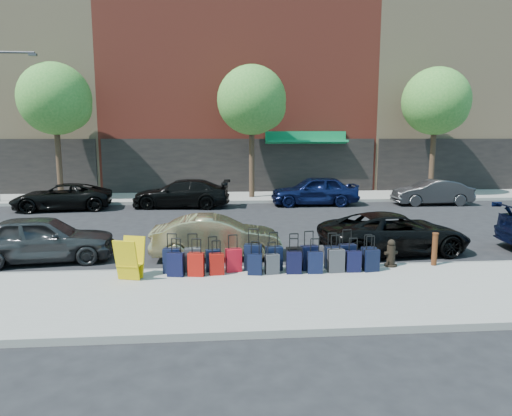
{
  "coord_description": "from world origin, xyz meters",
  "views": [
    {
      "loc": [
        -1.36,
        -16.1,
        3.57
      ],
      "look_at": [
        -0.16,
        -1.5,
        1.25
      ],
      "focal_mm": 32.0,
      "sensor_mm": 36.0,
      "label": 1
    }
  ],
  "objects": [
    {
      "name": "fire_hydrant",
      "position": [
        3.16,
        -4.72,
        0.48
      ],
      "size": [
        0.37,
        0.33,
        0.73
      ],
      "rotation": [
        0.0,
        0.0,
        0.21
      ],
      "color": "black",
      "rests_on": "sidewalk_near"
    },
    {
      "name": "car_far_1",
      "position": [
        -3.25,
        6.88,
        0.7
      ],
      "size": [
        5.03,
        2.44,
        1.41
      ],
      "primitive_type": "imported",
      "rotation": [
        0.0,
        0.0,
        -1.67
      ],
      "color": "black",
      "rests_on": "ground"
    },
    {
      "name": "suitcase_front_3",
      "position": [
        -1.01,
        -4.85,
        0.45
      ],
      "size": [
        0.43,
        0.29,
        0.95
      ],
      "rotation": [
        0.0,
        0.0,
        0.2
      ],
      "color": "#B10B1A",
      "rests_on": "sidewalk_near"
    },
    {
      "name": "curb_far",
      "position": [
        0.0,
        7.98,
        0.07
      ],
      "size": [
        60.0,
        0.08,
        0.15
      ],
      "primitive_type": "cube",
      "color": "gray",
      "rests_on": "ground"
    },
    {
      "name": "car_far_3",
      "position": [
        9.74,
        6.69,
        0.66
      ],
      "size": [
        4.01,
        1.44,
        1.32
      ],
      "primitive_type": "imported",
      "rotation": [
        0.0,
        0.0,
        -1.58
      ],
      "color": "#2F2F31",
      "rests_on": "ground"
    },
    {
      "name": "tree_left",
      "position": [
        -9.86,
        9.5,
        5.41
      ],
      "size": [
        3.8,
        3.8,
        7.27
      ],
      "color": "black",
      "rests_on": "sidewalk_far"
    },
    {
      "name": "suitcase_front_10",
      "position": [
        2.53,
        -4.8,
        0.43
      ],
      "size": [
        0.39,
        0.25,
        0.88
      ],
      "rotation": [
        0.0,
        0.0,
        0.14
      ],
      "color": "black",
      "rests_on": "sidewalk_near"
    },
    {
      "name": "sidewalk_near",
      "position": [
        0.0,
        -6.5,
        0.07
      ],
      "size": [
        60.0,
        4.0,
        0.15
      ],
      "primitive_type": "cube",
      "color": "gray",
      "rests_on": "ground"
    },
    {
      "name": "building_left",
      "position": [
        -16.0,
        17.98,
        7.98
      ],
      "size": [
        15.0,
        12.12,
        16.0
      ],
      "color": "#9F8461",
      "rests_on": "ground"
    },
    {
      "name": "display_rack",
      "position": [
        -3.51,
        -5.27,
        0.64
      ],
      "size": [
        0.71,
        0.75,
        1.0
      ],
      "rotation": [
        0.0,
        0.0,
        -0.28
      ],
      "color": "gold",
      "rests_on": "sidewalk_near"
    },
    {
      "name": "building_right",
      "position": [
        16.0,
        17.99,
        8.98
      ],
      "size": [
        15.0,
        12.12,
        18.0
      ],
      "color": "#9F8461",
      "rests_on": "ground"
    },
    {
      "name": "suitcase_front_5",
      "position": [
        0.03,
        -4.84,
        0.46
      ],
      "size": [
        0.45,
        0.3,
        1.0
      ],
      "rotation": [
        0.0,
        0.0,
        0.19
      ],
      "color": "black",
      "rests_on": "sidewalk_near"
    },
    {
      "name": "bollard",
      "position": [
        4.35,
        -4.72,
        0.6
      ],
      "size": [
        0.16,
        0.16,
        0.88
      ],
      "color": "#38190C",
      "rests_on": "sidewalk_near"
    },
    {
      "name": "suitcase_back_6",
      "position": [
        0.49,
        -5.14,
        0.43
      ],
      "size": [
        0.39,
        0.24,
        0.9
      ],
      "rotation": [
        0.0,
        0.0,
        -0.07
      ],
      "color": "black",
      "rests_on": "sidewalk_near"
    },
    {
      "name": "suitcase_back_10",
      "position": [
        2.49,
        -5.11,
        0.43
      ],
      "size": [
        0.41,
        0.28,
        0.91
      ],
      "rotation": [
        0.0,
        0.0,
        0.15
      ],
      "color": "black",
      "rests_on": "sidewalk_near"
    },
    {
      "name": "curb_near",
      "position": [
        0.0,
        -4.48,
        0.07
      ],
      "size": [
        60.0,
        0.08,
        0.15
      ],
      "primitive_type": "cube",
      "color": "gray",
      "rests_on": "ground"
    },
    {
      "name": "suitcase_back_9",
      "position": [
        2.03,
        -5.12,
        0.42
      ],
      "size": [
        0.37,
        0.22,
        0.87
      ],
      "rotation": [
        0.0,
        0.0,
        -0.02
      ],
      "color": "black",
      "rests_on": "sidewalk_near"
    },
    {
      "name": "car_far_0",
      "position": [
        -8.97,
        6.53,
        0.64
      ],
      "size": [
        4.87,
        2.7,
        1.29
      ],
      "primitive_type": "imported",
      "rotation": [
        0.0,
        0.0,
        -1.44
      ],
      "color": "black",
      "rests_on": "ground"
    },
    {
      "name": "tree_right",
      "position": [
        11.14,
        9.5,
        5.41
      ],
      "size": [
        3.8,
        3.8,
        7.27
      ],
      "color": "black",
      "rests_on": "sidewalk_far"
    },
    {
      "name": "car_near_1",
      "position": [
        -1.45,
        -2.93,
        0.63
      ],
      "size": [
        3.8,
        1.33,
        1.25
      ],
      "primitive_type": "imported",
      "rotation": [
        0.0,
        0.0,
        1.57
      ],
      "color": "tan",
      "rests_on": "ground"
    },
    {
      "name": "building_center",
      "position": [
        0.0,
        17.99,
        9.98
      ],
      "size": [
        17.0,
        12.85,
        20.0
      ],
      "color": "maroon",
      "rests_on": "ground"
    },
    {
      "name": "car_far_2",
      "position": [
        3.58,
        7.03,
        0.76
      ],
      "size": [
        4.52,
        1.89,
        1.53
      ],
      "primitive_type": "imported",
      "rotation": [
        0.0,
        0.0,
        -1.59
      ],
      "color": "#0D143B",
      "rests_on": "ground"
    },
    {
      "name": "suitcase_front_0",
      "position": [
        -2.56,
        -4.84,
        0.47
      ],
      "size": [
        0.45,
        0.29,
        1.01
      ],
      "rotation": [
        0.0,
        0.0,
        -0.14
      ],
      "color": "black",
      "rests_on": "sidewalk_near"
    },
    {
      "name": "suitcase_front_2",
      "position": [
        -1.53,
        -4.78,
        0.43
      ],
      "size": [
        0.4,
        0.26,
        0.9
      ],
      "rotation": [
        0.0,
        0.0,
        0.15
      ],
      "color": "black",
      "rests_on": "sidewalk_near"
    },
    {
      "name": "suitcase_back_7",
      "position": [
        1.03,
        -5.16,
        0.43
      ],
      "size": [
        0.38,
        0.23,
        0.88
      ],
      "rotation": [
        0.0,
        0.0,
        -0.04
      ],
      "color": "black",
      "rests_on": "sidewalk_near"
    },
    {
      "name": "suitcase_back_5",
      "position": [
        -0.06,
        -5.14,
        0.4
      ],
      "size": [
        0.37,
        0.26,
        0.81
      ],
      "rotation": [
        0.0,
        0.0,
        0.19
      ],
      "color": "#37373C",
      "rests_on": "sidewalk_near"
    },
    {
      "name": "tree_center",
      "position": [
        0.64,
        9.5,
        5.41
      ],
      "size": [
        3.8,
        3.8,
        7.27
      ],
      "color": "black",
      "rests_on": "sidewalk_far"
    },
    {
      "name": "suitcase_back_0",
      "position": [
        -2.44,
        -5.12,
        0.44
      ],
      "size": [
        0.43,
        0.3,
        0.95
      ],
      "rotation": [
        0.0,
        0.0,
        -0.2
      ],
      "color": "black",
      "rests_on": "sidewalk_near"
    },
    {
      "name": "car_near_2",
      "position": [
        3.99,
        -2.82,
        0.63
      ],
      "size": [
        4.73,
        2.56,
        1.26
      ],
      "primitive_type": "imported",
      "rotation": [
        0.0,
        0.0,
        1.68
      ],
      "color": "black",
      "rests_on": "ground"
    },
    {
      "name": "car_near_0",
      "position": [
        -6.4,
        -2.96,
        0.68
      ],
      "size": [
        4.15,
        2.11,
        1.36
      ],
      "primitive_type": "imported",
      "rotation": [
        0.0,
        0.0,
        1.7
      ],
      "color": "#313134",
      "rests_on": "ground"
    },
    {
      "name": "suitcase_back_4",
      "position": [
        -0.49,
        -5.16,
        0.41
      ],
      "size": [
        0.38,
        0.26,
        0.84
      ],
      "rotation": [
        0.0,
        0.0,
        -0.18
      ],
      "color": "black",
      "rests_on": "sidewalk_near"
    },
    {
      "name": "sidewalk_far",
      "position": [
        0.0,
        10.0,
        0.07
      ],
      "size": [
        60.0,
        4.0,
        0.15
      ],
      "primitive_type": "cube",
      "color": "gray",
      "rests_on": "ground"
    },
    {
      "name": "suitcase_front_1",
      "position": [
        -2.04,
        -4.75,
        0.46
      ],
      "size": [
        0.41,
        0.23,
        0.98
      ],
      "rotation": [
        0.0,
        0.0,
        0.02
      ],
      "color": "#37373B",
      "rests_on": "sidewalk_near"
    },
    {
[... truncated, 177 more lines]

